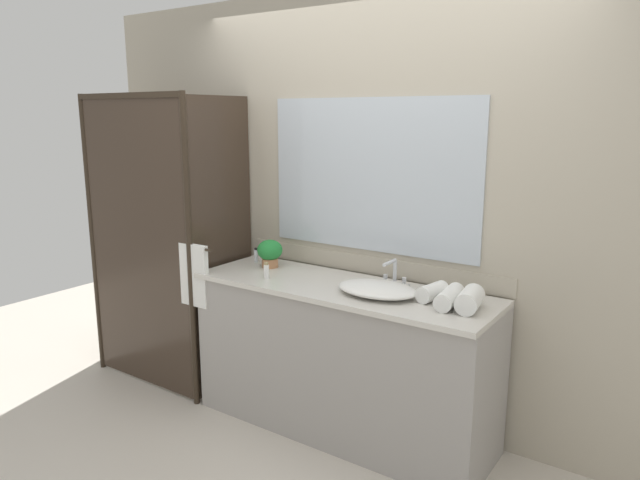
{
  "coord_description": "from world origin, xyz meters",
  "views": [
    {
      "loc": [
        1.72,
        -2.72,
        1.86
      ],
      "look_at": [
        -0.15,
        0.0,
        1.15
      ],
      "focal_mm": 32.76,
      "sensor_mm": 36.0,
      "label": 1
    }
  ],
  "objects_px": {
    "amenity_bottle_body_wash": "(266,271)",
    "rolled_towel_far_edge": "(432,292)",
    "amenity_bottle_shampoo": "(256,255)",
    "rolled_towel_near_edge": "(470,299)",
    "faucet": "(394,277)",
    "potted_plant": "(270,252)",
    "rolled_towel_middle": "(449,297)",
    "sink_basin": "(377,289)"
  },
  "relations": [
    {
      "from": "sink_basin",
      "to": "amenity_bottle_body_wash",
      "type": "relative_size",
      "value": 4.59
    },
    {
      "from": "sink_basin",
      "to": "rolled_towel_far_edge",
      "type": "xyz_separation_m",
      "value": [
        0.29,
        0.08,
        0.01
      ]
    },
    {
      "from": "faucet",
      "to": "rolled_towel_middle",
      "type": "distance_m",
      "value": 0.43
    },
    {
      "from": "faucet",
      "to": "rolled_towel_near_edge",
      "type": "relative_size",
      "value": 0.79
    },
    {
      "from": "faucet",
      "to": "potted_plant",
      "type": "bearing_deg",
      "value": -175.48
    },
    {
      "from": "sink_basin",
      "to": "rolled_towel_middle",
      "type": "distance_m",
      "value": 0.4
    },
    {
      "from": "potted_plant",
      "to": "amenity_bottle_body_wash",
      "type": "bearing_deg",
      "value": -55.32
    },
    {
      "from": "potted_plant",
      "to": "rolled_towel_near_edge",
      "type": "distance_m",
      "value": 1.37
    },
    {
      "from": "amenity_bottle_body_wash",
      "to": "rolled_towel_middle",
      "type": "bearing_deg",
      "value": 6.84
    },
    {
      "from": "potted_plant",
      "to": "rolled_towel_far_edge",
      "type": "height_order",
      "value": "potted_plant"
    },
    {
      "from": "potted_plant",
      "to": "rolled_towel_middle",
      "type": "bearing_deg",
      "value": -3.97
    },
    {
      "from": "faucet",
      "to": "amenity_bottle_body_wash",
      "type": "distance_m",
      "value": 0.76
    },
    {
      "from": "rolled_towel_near_edge",
      "to": "rolled_towel_far_edge",
      "type": "bearing_deg",
      "value": 169.38
    },
    {
      "from": "rolled_towel_middle",
      "to": "rolled_towel_near_edge",
      "type": "bearing_deg",
      "value": -1.68
    },
    {
      "from": "amenity_bottle_shampoo",
      "to": "rolled_towel_far_edge",
      "type": "height_order",
      "value": "amenity_bottle_shampoo"
    },
    {
      "from": "potted_plant",
      "to": "amenity_bottle_body_wash",
      "type": "height_order",
      "value": "potted_plant"
    },
    {
      "from": "potted_plant",
      "to": "sink_basin",
      "type": "bearing_deg",
      "value": -8.29
    },
    {
      "from": "amenity_bottle_shampoo",
      "to": "rolled_towel_near_edge",
      "type": "relative_size",
      "value": 0.46
    },
    {
      "from": "sink_basin",
      "to": "potted_plant",
      "type": "xyz_separation_m",
      "value": [
        -0.86,
        0.12,
        0.07
      ]
    },
    {
      "from": "potted_plant",
      "to": "amenity_bottle_shampoo",
      "type": "xyz_separation_m",
      "value": [
        -0.15,
        0.04,
        -0.05
      ]
    },
    {
      "from": "amenity_bottle_shampoo",
      "to": "rolled_towel_far_edge",
      "type": "xyz_separation_m",
      "value": [
        1.3,
        -0.09,
        -0.0
      ]
    },
    {
      "from": "rolled_towel_middle",
      "to": "potted_plant",
      "type": "bearing_deg",
      "value": 176.03
    },
    {
      "from": "potted_plant",
      "to": "amenity_bottle_body_wash",
      "type": "distance_m",
      "value": 0.27
    },
    {
      "from": "potted_plant",
      "to": "rolled_towel_far_edge",
      "type": "distance_m",
      "value": 1.15
    },
    {
      "from": "rolled_towel_far_edge",
      "to": "potted_plant",
      "type": "bearing_deg",
      "value": 177.55
    },
    {
      "from": "faucet",
      "to": "potted_plant",
      "type": "height_order",
      "value": "potted_plant"
    },
    {
      "from": "sink_basin",
      "to": "faucet",
      "type": "xyz_separation_m",
      "value": [
        0.0,
        0.19,
        0.02
      ]
    },
    {
      "from": "sink_basin",
      "to": "potted_plant",
      "type": "distance_m",
      "value": 0.87
    },
    {
      "from": "amenity_bottle_body_wash",
      "to": "faucet",
      "type": "bearing_deg",
      "value": 22.18
    },
    {
      "from": "sink_basin",
      "to": "potted_plant",
      "type": "bearing_deg",
      "value": 171.71
    },
    {
      "from": "amenity_bottle_shampoo",
      "to": "rolled_towel_near_edge",
      "type": "xyz_separation_m",
      "value": [
        1.52,
        -0.13,
        0.01
      ]
    },
    {
      "from": "sink_basin",
      "to": "amenity_bottle_body_wash",
      "type": "xyz_separation_m",
      "value": [
        -0.7,
        -0.09,
        0.01
      ]
    },
    {
      "from": "rolled_towel_far_edge",
      "to": "amenity_bottle_body_wash",
      "type": "bearing_deg",
      "value": -170.26
    },
    {
      "from": "amenity_bottle_body_wash",
      "to": "rolled_towel_far_edge",
      "type": "height_order",
      "value": "amenity_bottle_body_wash"
    },
    {
      "from": "amenity_bottle_shampoo",
      "to": "rolled_towel_far_edge",
      "type": "bearing_deg",
      "value": -4.08
    },
    {
      "from": "rolled_towel_middle",
      "to": "rolled_towel_far_edge",
      "type": "bearing_deg",
      "value": 160.93
    },
    {
      "from": "potted_plant",
      "to": "amenity_bottle_body_wash",
      "type": "xyz_separation_m",
      "value": [
        0.15,
        -0.22,
        -0.05
      ]
    },
    {
      "from": "rolled_towel_middle",
      "to": "rolled_towel_far_edge",
      "type": "height_order",
      "value": "rolled_towel_middle"
    },
    {
      "from": "amenity_bottle_body_wash",
      "to": "rolled_towel_far_edge",
      "type": "bearing_deg",
      "value": 9.74
    },
    {
      "from": "amenity_bottle_body_wash",
      "to": "rolled_towel_near_edge",
      "type": "bearing_deg",
      "value": 6.08
    },
    {
      "from": "faucet",
      "to": "amenity_bottle_shampoo",
      "type": "height_order",
      "value": "faucet"
    },
    {
      "from": "sink_basin",
      "to": "amenity_bottle_body_wash",
      "type": "bearing_deg",
      "value": -172.33
    }
  ]
}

